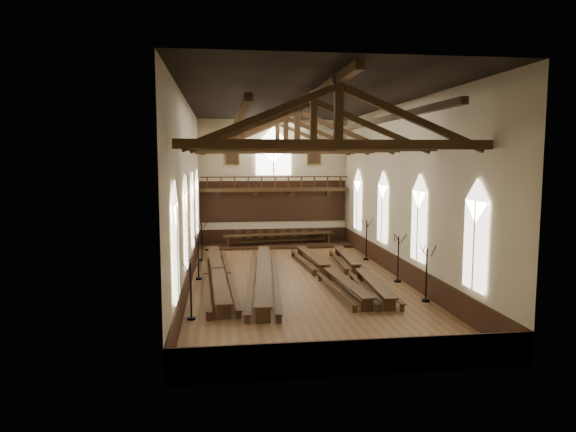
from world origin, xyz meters
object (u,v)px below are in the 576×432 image
refectory_row_a (217,272)px  high_table (279,235)px  refectory_row_d (359,269)px  dais (279,245)px  candelabrum_right_mid (398,267)px  refectory_row_c (327,269)px  candelabrum_left_mid (198,266)px  candelabrum_right_near (426,285)px  candelabrum_right_far (366,247)px  candelabrum_left_near (191,301)px  candelabrum_left_far (202,249)px  refectory_row_b (264,272)px

refectory_row_a → high_table: 12.04m
refectory_row_d → dais: 11.75m
refectory_row_d → candelabrum_right_mid: candelabrum_right_mid is taller
refectory_row_c → high_table: size_ratio=1.61×
refectory_row_c → candelabrum_left_mid: size_ratio=5.61×
candelabrum_right_near → candelabrum_right_mid: size_ratio=1.01×
refectory_row_d → candelabrum_right_near: candelabrum_right_near is taller
candelabrum_right_near → candelabrum_right_far: (0.00, 10.34, 0.02)m
refectory_row_c → candelabrum_right_far: 6.19m
high_table → candelabrum_right_near: size_ratio=3.19×
candelabrum_left_near → candelabrum_left_far: bearing=90.0°
candelabrum_left_near → candelabrum_right_mid: bearing=25.7°
refectory_row_a → candelabrum_left_mid: bearing=148.5°
high_table → candelabrum_left_near: candelabrum_left_near is taller
candelabrum_left_mid → candelabrum_left_near: bearing=-90.0°
refectory_row_a → refectory_row_c: size_ratio=1.04×
dais → candelabrum_left_mid: candelabrum_left_mid is taller
refectory_row_d → dais: size_ratio=1.22×
dais → candelabrum_right_near: (5.33, -16.48, 0.75)m
refectory_row_a → candelabrum_left_mid: 1.26m
dais → candelabrum_right_mid: size_ratio=4.18×
candelabrum_left_mid → refectory_row_b: bearing=-19.3°
refectory_row_a → candelabrum_left_near: bearing=-98.9°
refectory_row_a → refectory_row_d: bearing=-1.1°
refectory_row_c → high_table: bearing=98.1°
candelabrum_left_far → candelabrum_right_mid: bearing=-34.4°
refectory_row_b → refectory_row_d: bearing=4.9°
refectory_row_a → refectory_row_b: refectory_row_b is taller
candelabrum_right_mid → refectory_row_a: bearing=172.0°
candelabrum_right_near → candelabrum_right_far: 10.34m
refectory_row_d → candelabrum_left_near: size_ratio=5.30×
refectory_row_c → candelabrum_left_near: bearing=-137.3°
refectory_row_a → refectory_row_c: bearing=0.1°
candelabrum_right_near → candelabrum_right_far: bearing=90.0°
candelabrum_right_far → candelabrum_left_far: bearing=173.6°
high_table → candelabrum_left_near: 18.75m
refectory_row_b → candelabrum_left_far: size_ratio=5.55×
candelabrum_right_near → dais: bearing=107.9°
candelabrum_right_near → candelabrum_right_mid: bearing=90.0°
refectory_row_c → refectory_row_a: bearing=-179.9°
high_table → candelabrum_right_mid: candelabrum_right_mid is taller
refectory_row_a → refectory_row_c: (6.28, 0.01, -0.04)m
candelabrum_left_near → candelabrum_right_mid: (11.10, 5.35, 0.03)m
candelabrum_left_far → high_table: bearing=40.4°
dais → candelabrum_right_mid: bearing=-66.9°
refectory_row_b → refectory_row_d: size_ratio=1.08×
dais → refectory_row_c: bearing=-81.9°
candelabrum_right_far → candelabrum_left_mid: bearing=-158.9°
candelabrum_right_far → refectory_row_d: bearing=-110.3°
refectory_row_b → dais: size_ratio=1.31×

